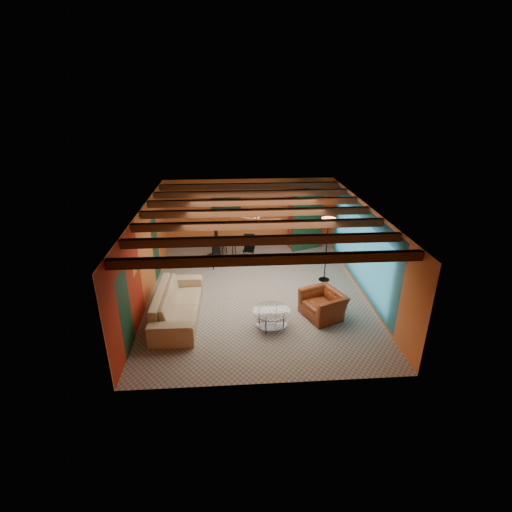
{
  "coord_description": "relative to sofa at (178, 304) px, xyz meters",
  "views": [
    {
      "loc": [
        -0.74,
        -10.3,
        5.7
      ],
      "look_at": [
        0.0,
        0.2,
        1.15
      ],
      "focal_mm": 26.58,
      "sensor_mm": 36.0,
      "label": 1
    }
  ],
  "objects": [
    {
      "name": "sofa",
      "position": [
        0.0,
        0.0,
        0.0
      ],
      "size": [
        1.18,
        2.91,
        0.84
      ],
      "primitive_type": "imported",
      "rotation": [
        0.0,
        0.0,
        1.56
      ],
      "color": "tan",
      "rests_on": "ground"
    },
    {
      "name": "room",
      "position": [
        2.24,
        1.34,
        1.94
      ],
      "size": [
        6.52,
        8.01,
        2.71
      ],
      "color": "gray",
      "rests_on": "ground"
    },
    {
      "name": "armchair",
      "position": [
        3.97,
        -0.22,
        -0.06
      ],
      "size": [
        1.31,
        1.39,
        0.72
      ],
      "primitive_type": "imported",
      "rotation": [
        0.0,
        0.0,
        -1.18
      ],
      "color": "maroon",
      "rests_on": "ground"
    },
    {
      "name": "armoire",
      "position": [
        4.44,
        4.93,
        0.65
      ],
      "size": [
        1.35,
        0.99,
        2.14
      ],
      "primitive_type": "cube",
      "rotation": [
        0.0,
        0.0,
        0.36
      ],
      "color": "maroon",
      "rests_on": "ground"
    },
    {
      "name": "coffee_table",
      "position": [
        2.5,
        -0.64,
        -0.17
      ],
      "size": [
        1.21,
        1.21,
        0.5
      ],
      "primitive_type": null,
      "rotation": [
        0.0,
        0.0,
        0.27
      ],
      "color": "white",
      "rests_on": "ground"
    },
    {
      "name": "dining_table",
      "position": [
        1.36,
        3.79,
        0.08
      ],
      "size": [
        2.28,
        2.28,
        1.01
      ],
      "primitive_type": null,
      "rotation": [
        0.0,
        0.0,
        -0.2
      ],
      "color": "white",
      "rests_on": "ground"
    },
    {
      "name": "ceiling_fan",
      "position": [
        2.24,
        1.23,
        1.94
      ],
      "size": [
        1.5,
        1.5,
        0.44
      ],
      "primitive_type": null,
      "color": "#472614",
      "rests_on": "ceiling"
    },
    {
      "name": "potted_plant",
      "position": [
        4.44,
        4.93,
        1.96
      ],
      "size": [
        0.53,
        0.49,
        0.48
      ],
      "primitive_type": "imported",
      "rotation": [
        0.0,
        0.0,
        0.33
      ],
      "color": "#26661E",
      "rests_on": "armoire"
    },
    {
      "name": "floor_lamp",
      "position": [
        4.53,
        1.93,
        0.65
      ],
      "size": [
        0.56,
        0.56,
        2.14
      ],
      "primitive_type": null,
      "rotation": [
        0.0,
        0.0,
        0.34
      ],
      "color": "black",
      "rests_on": "ground"
    },
    {
      "name": "vase",
      "position": [
        1.36,
        3.79,
        0.69
      ],
      "size": [
        0.25,
        0.25,
        0.2
      ],
      "primitive_type": "imported",
      "rotation": [
        0.0,
        0.0,
        0.41
      ],
      "color": "orange",
      "rests_on": "dining_table"
    },
    {
      "name": "painting",
      "position": [
        1.34,
        5.19,
        1.23
      ],
      "size": [
        1.05,
        0.03,
        0.65
      ],
      "primitive_type": "cube",
      "color": "black",
      "rests_on": "wall_back"
    }
  ]
}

